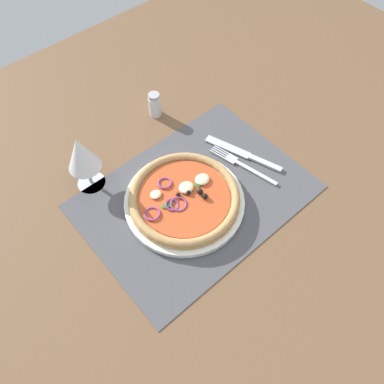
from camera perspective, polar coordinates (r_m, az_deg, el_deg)
name	(u,v)px	position (r cm, az deg, el deg)	size (l,w,h in cm)	color
ground_plane	(195,199)	(88.51, 0.46, -1.07)	(190.00, 140.00, 2.40)	brown
placemat	(195,196)	(87.33, 0.47, -0.57)	(49.30, 35.85, 0.40)	#4C4C51
plate	(184,201)	(85.63, -1.25, -1.30)	(26.50, 26.50, 1.31)	silver
pizza	(183,196)	(84.19, -1.29, -0.66)	(24.27, 24.27, 2.63)	tan
fork	(240,164)	(92.83, 7.03, 4.15)	(5.35, 17.90, 0.44)	silver
knife	(242,153)	(94.85, 7.39, 5.66)	(8.05, 19.45, 0.62)	silver
wine_glass	(81,155)	(84.79, -15.92, 5.21)	(7.20, 7.20, 14.90)	silver
pepper_shaker	(155,105)	(102.04, -5.48, 12.62)	(3.20, 3.20, 6.70)	silver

